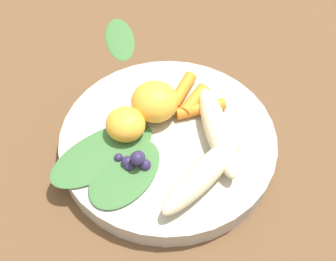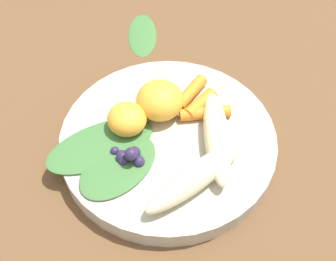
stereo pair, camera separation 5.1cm
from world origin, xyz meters
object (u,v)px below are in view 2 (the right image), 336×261
(banana_peeled_right, at_px, (195,177))
(kale_leaf_stray, at_px, (142,34))
(banana_peeled_left, at_px, (217,137))
(bowl, at_px, (168,142))
(orange_segment_near, at_px, (127,119))

(banana_peeled_right, distance_m, kale_leaf_stray, 0.28)
(banana_peeled_left, bearing_deg, banana_peeled_right, 152.33)
(bowl, bearing_deg, kale_leaf_stray, 77.28)
(orange_segment_near, relative_size, kale_leaf_stray, 0.47)
(banana_peeled_right, xyz_separation_m, orange_segment_near, (-0.04, 0.10, 0.00))
(bowl, bearing_deg, banana_peeled_left, -35.65)
(banana_peeled_right, height_order, kale_leaf_stray, banana_peeled_right)
(banana_peeled_left, xyz_separation_m, kale_leaf_stray, (0.00, 0.24, -0.04))
(orange_segment_near, bearing_deg, bowl, -36.45)
(banana_peeled_right, relative_size, orange_segment_near, 2.86)
(banana_peeled_right, height_order, orange_segment_near, orange_segment_near)
(bowl, xyz_separation_m, banana_peeled_left, (0.05, -0.03, 0.03))
(banana_peeled_right, relative_size, kale_leaf_stray, 1.35)
(orange_segment_near, xyz_separation_m, kale_leaf_stray, (0.09, 0.18, -0.04))
(banana_peeled_left, relative_size, banana_peeled_right, 1.00)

